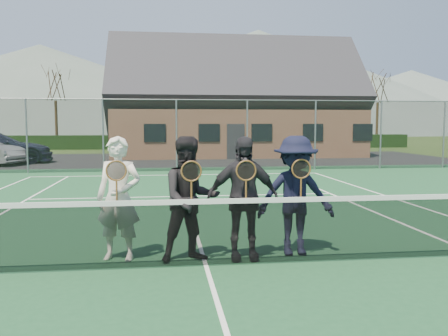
{
  "coord_description": "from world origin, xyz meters",
  "views": [
    {
      "loc": [
        -0.58,
        -6.42,
        2.0
      ],
      "look_at": [
        0.45,
        1.5,
        1.25
      ],
      "focal_mm": 38.0,
      "sensor_mm": 36.0,
      "label": 1
    }
  ],
  "objects_px": {
    "tennis_net": "(206,229)",
    "player_d": "(296,196)",
    "player_b": "(190,199)",
    "player_a": "(119,198)",
    "clubhouse": "(234,93)",
    "player_c": "(243,198)"
  },
  "relations": [
    {
      "from": "clubhouse",
      "to": "player_c",
      "type": "distance_m",
      "value": 24.15
    },
    {
      "from": "player_a",
      "to": "player_d",
      "type": "distance_m",
      "value": 2.62
    },
    {
      "from": "clubhouse",
      "to": "player_d",
      "type": "bearing_deg",
      "value": -96.3
    },
    {
      "from": "tennis_net",
      "to": "player_d",
      "type": "bearing_deg",
      "value": 17.3
    },
    {
      "from": "player_b",
      "to": "player_a",
      "type": "bearing_deg",
      "value": 169.29
    },
    {
      "from": "player_a",
      "to": "player_b",
      "type": "height_order",
      "value": "same"
    },
    {
      "from": "player_c",
      "to": "player_d",
      "type": "bearing_deg",
      "value": 10.02
    },
    {
      "from": "player_b",
      "to": "player_d",
      "type": "height_order",
      "value": "same"
    },
    {
      "from": "player_a",
      "to": "player_c",
      "type": "distance_m",
      "value": 1.8
    },
    {
      "from": "tennis_net",
      "to": "player_c",
      "type": "bearing_deg",
      "value": 27.01
    },
    {
      "from": "clubhouse",
      "to": "player_d",
      "type": "distance_m",
      "value": 23.9
    },
    {
      "from": "player_a",
      "to": "player_c",
      "type": "bearing_deg",
      "value": -6.59
    },
    {
      "from": "player_a",
      "to": "clubhouse",
      "type": "bearing_deg",
      "value": 77.48
    },
    {
      "from": "player_b",
      "to": "player_d",
      "type": "xyz_separation_m",
      "value": [
        1.59,
        0.13,
        -0.0
      ]
    },
    {
      "from": "player_a",
      "to": "player_b",
      "type": "relative_size",
      "value": 1.0
    },
    {
      "from": "clubhouse",
      "to": "player_c",
      "type": "height_order",
      "value": "clubhouse"
    },
    {
      "from": "player_a",
      "to": "player_d",
      "type": "height_order",
      "value": "same"
    },
    {
      "from": "clubhouse",
      "to": "player_a",
      "type": "relative_size",
      "value": 8.67
    },
    {
      "from": "tennis_net",
      "to": "player_a",
      "type": "relative_size",
      "value": 6.49
    },
    {
      "from": "clubhouse",
      "to": "player_a",
      "type": "bearing_deg",
      "value": -102.52
    },
    {
      "from": "tennis_net",
      "to": "player_d",
      "type": "distance_m",
      "value": 1.51
    },
    {
      "from": "tennis_net",
      "to": "player_d",
      "type": "relative_size",
      "value": 6.49
    }
  ]
}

